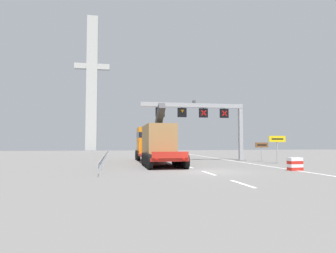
{
  "coord_description": "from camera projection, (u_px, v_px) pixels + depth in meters",
  "views": [
    {
      "loc": [
        -6.41,
        -18.93,
        1.94
      ],
      "look_at": [
        -1.32,
        8.17,
        3.5
      ],
      "focal_mm": 31.04,
      "sensor_mm": 36.0,
      "label": 1
    }
  ],
  "objects": [
    {
      "name": "tourist_info_sign_brown",
      "position": [
        262.0,
        147.0,
        29.88
      ],
      "size": [
        1.43,
        0.15,
        1.98
      ],
      "color": "#9EA0A5",
      "rests_on": "ground"
    },
    {
      "name": "guardrail_left",
      "position": [
        106.0,
        154.0,
        34.81
      ],
      "size": [
        0.13,
        37.58,
        0.76
      ],
      "color": "#999EA3",
      "rests_on": "ground"
    },
    {
      "name": "overhead_lane_gantry",
      "position": [
        205.0,
        114.0,
        31.7
      ],
      "size": [
        11.66,
        0.9,
        6.55
      ],
      "color": "#9EA0A5",
      "rests_on": "ground"
    },
    {
      "name": "ground",
      "position": [
        209.0,
        172.0,
        19.65
      ],
      "size": [
        112.0,
        112.0,
        0.0
      ],
      "primitive_type": "plane",
      "color": "slate"
    },
    {
      "name": "lane_markings",
      "position": [
        157.0,
        157.0,
        40.6
      ],
      "size": [
        0.2,
        57.45,
        0.01
      ],
      "color": "silver",
      "rests_on": "ground"
    },
    {
      "name": "edge_line_right",
      "position": [
        227.0,
        160.0,
        32.57
      ],
      "size": [
        0.2,
        63.0,
        0.01
      ],
      "primitive_type": "cube",
      "color": "silver",
      "rests_on": "ground"
    },
    {
      "name": "heavy_haul_truck_red",
      "position": [
        154.0,
        142.0,
        28.6
      ],
      "size": [
        3.03,
        14.06,
        5.3
      ],
      "color": "red",
      "rests_on": "ground"
    },
    {
      "name": "bridge_pylon_distant",
      "position": [
        92.0,
        81.0,
        76.37
      ],
      "size": [
        9.0,
        2.0,
        35.52
      ],
      "color": "#B7B7B2",
      "rests_on": "ground"
    },
    {
      "name": "exit_sign_yellow",
      "position": [
        277.0,
        142.0,
        27.07
      ],
      "size": [
        1.66,
        0.15,
        2.59
      ],
      "color": "#9EA0A5",
      "rests_on": "ground"
    },
    {
      "name": "crash_barrier_striped",
      "position": [
        295.0,
        164.0,
        20.41
      ],
      "size": [
        1.05,
        0.6,
        0.9
      ],
      "color": "red",
      "rests_on": "ground"
    }
  ]
}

